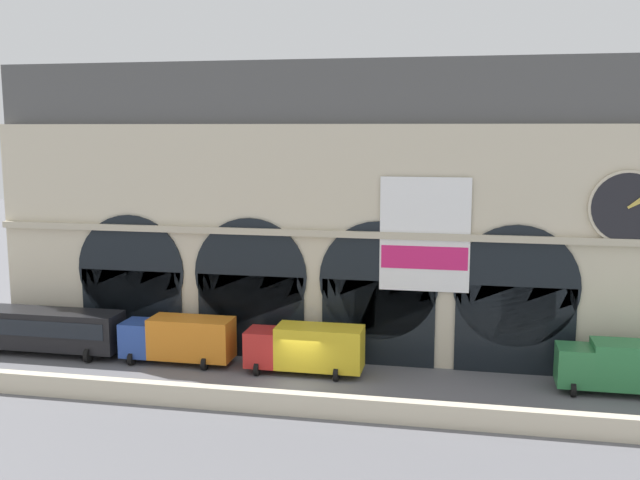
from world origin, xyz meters
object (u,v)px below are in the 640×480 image
object	(u,v)px
box_truck_midwest	(179,338)
box_truck_east	(624,366)
bus_west	(45,329)
box_truck_center	(306,348)

from	to	relation	value
box_truck_midwest	box_truck_east	xyz separation A→B (m)	(27.87, -0.15, 0.00)
bus_west	box_truck_midwest	size ratio (longest dim) A/B	1.47
box_truck_center	box_truck_east	size ratio (longest dim) A/B	1.00
box_truck_east	bus_west	bearing A→B (deg)	179.73
box_truck_midwest	box_truck_center	size ratio (longest dim) A/B	1.00
bus_west	box_truck_east	bearing A→B (deg)	-0.27
bus_west	box_truck_center	bearing A→B (deg)	-1.10
bus_west	box_truck_east	size ratio (longest dim) A/B	1.47
bus_west	box_truck_center	xyz separation A→B (m)	(18.60, -0.36, -0.08)
bus_west	box_truck_midwest	xyz separation A→B (m)	(9.88, -0.02, -0.08)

